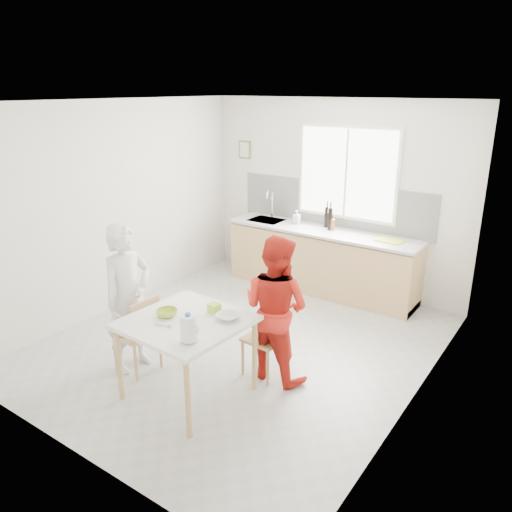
{
  "coord_description": "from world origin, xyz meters",
  "views": [
    {
      "loc": [
        3.1,
        -4.16,
        2.84
      ],
      "look_at": [
        0.07,
        0.2,
        1.03
      ],
      "focal_mm": 35.0,
      "sensor_mm": 36.0,
      "label": 1
    }
  ],
  "objects": [
    {
      "name": "chair_far",
      "position": [
        0.58,
        -0.31,
        0.45
      ],
      "size": [
        0.39,
        0.39,
        0.81
      ],
      "rotation": [
        0.0,
        0.0,
        -0.05
      ],
      "color": "tan",
      "rests_on": "ground"
    },
    {
      "name": "picture_frame",
      "position": [
        -1.55,
        2.23,
        1.9
      ],
      "size": [
        0.22,
        0.03,
        0.28
      ],
      "color": "#4E9041",
      "rests_on": "room_shell"
    },
    {
      "name": "soap_bottle",
      "position": [
        -0.47,
        2.03,
        1.02
      ],
      "size": [
        0.1,
        0.1,
        0.2
      ],
      "primitive_type": "imported",
      "rotation": [
        0.0,
        0.0,
        0.06
      ],
      "color": "#999999",
      "rests_on": "kitchen_counter"
    },
    {
      "name": "chair_left",
      "position": [
        -0.5,
        -1.06,
        0.46
      ],
      "size": [
        0.4,
        0.4,
        0.83
      ],
      "rotation": [
        0.0,
        0.0,
        -1.62
      ],
      "color": "tan",
      "rests_on": "ground"
    },
    {
      "name": "dining_table",
      "position": [
        0.19,
        -1.1,
        0.71
      ],
      "size": [
        1.08,
        1.08,
        0.79
      ],
      "rotation": [
        0.0,
        0.0,
        -0.05
      ],
      "color": "white",
      "rests_on": "ground"
    },
    {
      "name": "spoon",
      "position": [
        0.1,
        -1.31,
        0.8
      ],
      "size": [
        0.16,
        0.06,
        0.01
      ],
      "primitive_type": "cylinder",
      "rotation": [
        0.0,
        1.57,
        0.3
      ],
      "color": "#A5A5AA",
      "rests_on": "dining_table"
    },
    {
      "name": "backsplash",
      "position": [
        0.0,
        2.24,
        1.23
      ],
      "size": [
        3.0,
        0.02,
        0.65
      ],
      "primitive_type": "cube",
      "color": "white",
      "rests_on": "room_shell"
    },
    {
      "name": "kitchen_counter",
      "position": [
        -0.0,
        1.95,
        0.42
      ],
      "size": [
        2.84,
        0.64,
        1.37
      ],
      "color": "tan",
      "rests_on": "ground"
    },
    {
      "name": "jar_amber",
      "position": [
        0.13,
        2.01,
        1.0
      ],
      "size": [
        0.06,
        0.06,
        0.16
      ],
      "primitive_type": "cylinder",
      "color": "#944F20",
      "rests_on": "kitchen_counter"
    },
    {
      "name": "wine_bottle_b",
      "position": [
        -0.02,
        2.11,
        1.07
      ],
      "size": [
        0.07,
        0.07,
        0.3
      ],
      "primitive_type": "cylinder",
      "color": "black",
      "rests_on": "kitchen_counter"
    },
    {
      "name": "room_shell",
      "position": [
        0.0,
        0.0,
        1.64
      ],
      "size": [
        4.5,
        4.5,
        4.5
      ],
      "color": "silver",
      "rests_on": "ground"
    },
    {
      "name": "bowl_white",
      "position": [
        0.5,
        -0.86,
        0.82
      ],
      "size": [
        0.23,
        0.23,
        0.05
      ],
      "primitive_type": "imported",
      "rotation": [
        0.0,
        0.0,
        -0.05
      ],
      "color": "silver",
      "rests_on": "dining_table"
    },
    {
      "name": "cutting_board",
      "position": [
        0.98,
        1.97,
        0.93
      ],
      "size": [
        0.38,
        0.3,
        0.01
      ],
      "primitive_type": "cube",
      "rotation": [
        0.0,
        0.0,
        -0.15
      ],
      "color": "#ABD831",
      "rests_on": "kitchen_counter"
    },
    {
      "name": "milk_jug",
      "position": [
        0.5,
        -1.4,
        0.93
      ],
      "size": [
        0.19,
        0.14,
        0.25
      ],
      "rotation": [
        0.0,
        0.0,
        -0.05
      ],
      "color": "white",
      "rests_on": "dining_table"
    },
    {
      "name": "green_box",
      "position": [
        0.3,
        -0.82,
        0.84
      ],
      "size": [
        0.11,
        0.11,
        0.09
      ],
      "primitive_type": "cube",
      "rotation": [
        0.0,
        0.0,
        -0.05
      ],
      "color": "#ABD731",
      "rests_on": "dining_table"
    },
    {
      "name": "ground",
      "position": [
        0.0,
        0.0,
        0.0
      ],
      "size": [
        4.5,
        4.5,
        0.0
      ],
      "primitive_type": "plane",
      "color": "#B7B7B2",
      "rests_on": "ground"
    },
    {
      "name": "person_red",
      "position": [
        0.69,
        -0.34,
        0.75
      ],
      "size": [
        0.76,
        0.61,
        1.51
      ],
      "primitive_type": "imported",
      "rotation": [
        0.0,
        0.0,
        3.09
      ],
      "color": "red",
      "rests_on": "ground"
    },
    {
      "name": "bowl_green",
      "position": [
        -0.02,
        -1.14,
        0.82
      ],
      "size": [
        0.21,
        0.21,
        0.06
      ],
      "primitive_type": "imported",
      "rotation": [
        0.0,
        0.0,
        -0.05
      ],
      "color": "#9DBE2B",
      "rests_on": "dining_table"
    },
    {
      "name": "window",
      "position": [
        0.2,
        2.23,
        1.7
      ],
      "size": [
        1.5,
        0.06,
        1.3
      ],
      "color": "white",
      "rests_on": "room_shell"
    },
    {
      "name": "wine_bottle_a",
      "position": [
        0.09,
        2.0,
        1.08
      ],
      "size": [
        0.07,
        0.07,
        0.32
      ],
      "primitive_type": "cylinder",
      "color": "black",
      "rests_on": "kitchen_counter"
    },
    {
      "name": "person_white",
      "position": [
        -0.64,
        -1.06,
        0.79
      ],
      "size": [
        0.41,
        0.59,
        1.57
      ],
      "primitive_type": "imported",
      "rotation": [
        0.0,
        0.0,
        1.52
      ],
      "color": "white",
      "rests_on": "ground"
    }
  ]
}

